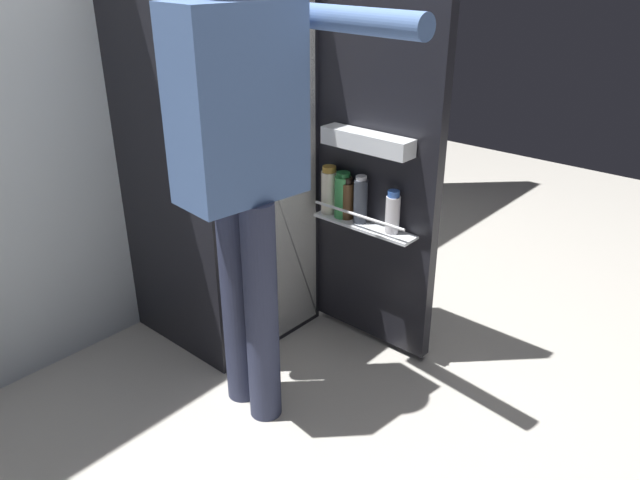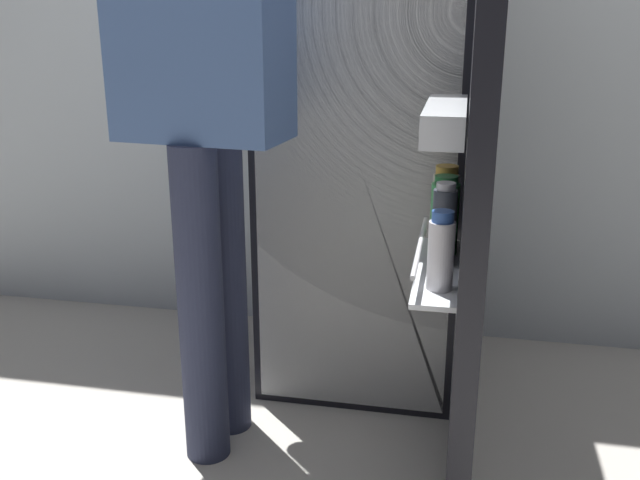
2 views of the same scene
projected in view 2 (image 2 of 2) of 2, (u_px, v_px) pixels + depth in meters
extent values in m
plane|color=#B7B2A8|center=(335.00, 457.00, 1.96)|extent=(6.91, 6.91, 0.00)
cube|color=black|center=(369.00, 130.00, 2.23)|extent=(0.60, 0.61, 1.63)
cube|color=white|center=(354.00, 148.00, 1.95)|extent=(0.56, 0.01, 1.59)
cube|color=white|center=(356.00, 169.00, 2.01)|extent=(0.52, 0.09, 0.01)
cube|color=black|center=(477.00, 179.00, 1.61)|extent=(0.05, 0.59, 1.56)
cube|color=white|center=(437.00, 270.00, 1.70)|extent=(0.10, 0.47, 0.01)
cylinder|color=silver|center=(420.00, 245.00, 1.69)|extent=(0.01, 0.45, 0.01)
cube|color=white|center=(446.00, 120.00, 1.59)|extent=(0.09, 0.40, 0.07)
cylinder|color=green|center=(444.00, 219.00, 1.78)|extent=(0.07, 0.07, 0.18)
cylinder|color=#195B28|center=(446.00, 180.00, 1.75)|extent=(0.06, 0.06, 0.02)
cylinder|color=white|center=(441.00, 256.00, 1.55)|extent=(0.06, 0.06, 0.15)
cylinder|color=#335BB2|center=(443.00, 216.00, 1.52)|extent=(0.05, 0.05, 0.02)
cylinder|color=#333842|center=(444.00, 228.00, 1.69)|extent=(0.06, 0.06, 0.19)
cylinder|color=silver|center=(446.00, 186.00, 1.66)|extent=(0.05, 0.05, 0.02)
cylinder|color=brown|center=(444.00, 225.00, 1.76)|extent=(0.05, 0.05, 0.16)
cylinder|color=black|center=(446.00, 190.00, 1.73)|extent=(0.04, 0.04, 0.02)
cylinder|color=#EDE5CC|center=(445.00, 210.00, 1.85)|extent=(0.07, 0.07, 0.18)
cylinder|color=#B78933|center=(447.00, 170.00, 1.82)|extent=(0.06, 0.06, 0.02)
cylinder|color=red|center=(349.00, 150.00, 2.00)|extent=(0.08, 0.08, 0.09)
cylinder|color=#2D334C|center=(225.00, 289.00, 1.99)|extent=(0.12, 0.12, 0.87)
cylinder|color=#2D334C|center=(201.00, 309.00, 1.85)|extent=(0.12, 0.12, 0.87)
cube|color=#4C6BA3|center=(199.00, 10.00, 1.69)|extent=(0.43, 0.26, 0.61)
cylinder|color=#4C6BA3|center=(236.00, 19.00, 1.88)|extent=(0.08, 0.08, 0.58)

